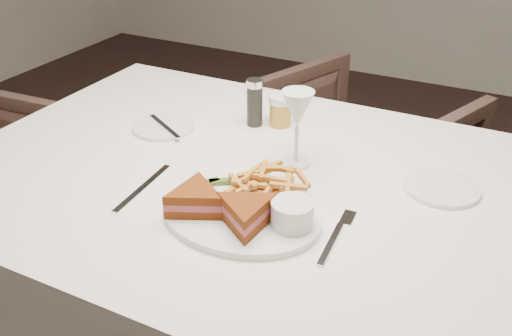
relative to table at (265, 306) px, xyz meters
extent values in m
plane|color=black|center=(-0.19, 0.25, -0.38)|extent=(5.00, 5.00, 0.00)
cube|color=white|center=(0.00, 0.00, 0.00)|extent=(1.43, 0.95, 0.75)
imported|color=#4A352E|center=(-0.06, 0.83, -0.02)|extent=(0.89, 0.86, 0.72)
ellipsoid|color=white|center=(0.02, -0.16, 0.38)|extent=(0.32, 0.25, 0.01)
cube|color=silver|center=(-0.21, -0.16, 0.38)|extent=(0.03, 0.21, 0.00)
cylinder|color=white|center=(-0.34, 0.11, 0.38)|extent=(0.16, 0.16, 0.01)
cylinder|color=white|center=(0.35, 0.12, 0.38)|extent=(0.16, 0.16, 0.01)
cylinder|color=black|center=(-0.15, 0.23, 0.44)|extent=(0.04, 0.04, 0.12)
cylinder|color=#B1822A|center=(-0.09, 0.26, 0.42)|extent=(0.06, 0.06, 0.08)
cube|color=#466423|center=(-0.06, -0.09, 0.40)|extent=(0.05, 0.04, 0.01)
cube|color=#466423|center=(-0.09, -0.11, 0.40)|extent=(0.04, 0.05, 0.01)
cylinder|color=white|center=(0.13, -0.16, 0.42)|extent=(0.08, 0.08, 0.05)
camera|label=1|loc=(0.46, -0.96, 1.01)|focal=40.00mm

